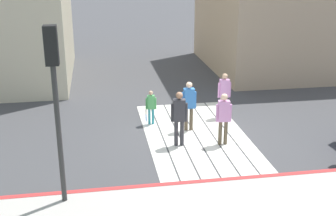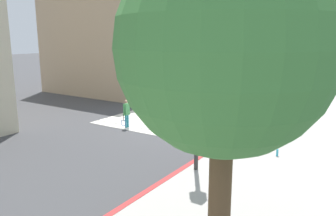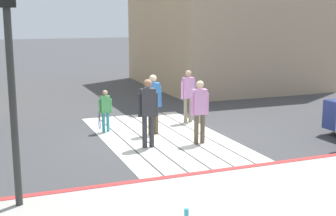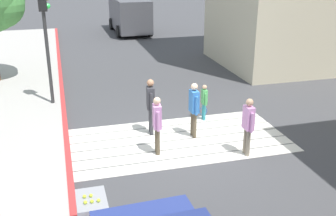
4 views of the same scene
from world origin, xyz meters
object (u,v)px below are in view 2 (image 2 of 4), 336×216
Objects in this scene: car_parked_near_curb at (260,93)px; pedestrian_teen_behind at (157,103)px; pedestrian_adult_side at (157,96)px; pedestrian_child_with_racket at (126,112)px; tennis_ball_cart at (261,102)px; pedestrian_adult_trailing at (192,103)px; water_bottle at (277,153)px; traffic_light_corner at (197,68)px; street_tree at (220,54)px; pedestrian_adult_lead at (173,107)px.

pedestrian_teen_behind reaches higher than car_parked_near_curb.
pedestrian_adult_side reaches higher than car_parked_near_curb.
pedestrian_teen_behind is (2.49, 6.64, 0.25)m from car_parked_near_curb.
car_parked_near_curb is 3.57× the size of pedestrian_child_with_racket.
pedestrian_adult_trailing reaches higher than tennis_ball_cart.
pedestrian_teen_behind reaches higher than water_bottle.
pedestrian_adult_trailing is 2.46m from pedestrian_adult_side.
traffic_light_corner is 5.98m from pedestrian_teen_behind.
tennis_ball_cart is at bearing -128.47° from pedestrian_child_with_racket.
water_bottle is 6.53m from pedestrian_child_with_racket.
traffic_light_corner is 4.16m from street_tree.
water_bottle is 0.13× the size of pedestrian_teen_behind.
car_parked_near_curb is 2.50× the size of pedestrian_adult_lead.
pedestrian_teen_behind is at bearing 50.01° from tennis_ball_cart.
car_parked_near_curb is at bearing -74.78° from street_tree.
pedestrian_adult_side is (7.32, -8.85, -2.67)m from street_tree.
street_tree is at bearing 105.22° from car_parked_near_curb.
water_bottle is at bearing 168.33° from pedestrian_adult_lead.
pedestrian_adult_lead is at bearing -162.22° from pedestrian_child_with_racket.
street_tree reaches higher than pedestrian_adult_lead.
traffic_light_corner is 2.43× the size of pedestrian_adult_lead.
tennis_ball_cart is 0.60× the size of pedestrian_teen_behind.
pedestrian_adult_lead is at bearing -11.67° from water_bottle.
pedestrian_teen_behind is at bearing 69.46° from car_parked_near_curb.
tennis_ball_cart is 0.62× the size of pedestrian_adult_side.
traffic_light_corner is 3.47× the size of pedestrian_child_with_racket.
pedestrian_adult_side is at bearing 29.77° from tennis_ball_cart.
pedestrian_child_with_racket is (7.05, -6.16, -2.95)m from street_tree.
traffic_light_corner is 2.56× the size of pedestrian_adult_trailing.
pedestrian_adult_trailing is at bearing -58.59° from street_tree.
car_parked_near_curb reaches higher than pedestrian_child_with_racket.
traffic_light_corner is 4.83m from pedestrian_adult_lead.
pedestrian_adult_side is 1.34× the size of pedestrian_child_with_racket.
pedestrian_adult_trailing reaches higher than pedestrian_adult_side.
pedestrian_adult_side is at bearing -23.98° from water_bottle.
street_tree reaches higher than pedestrian_adult_trailing.
street_tree reaches higher than tennis_ball_cart.
traffic_light_corner is at bearing 94.90° from tennis_ball_cart.
street_tree is at bearing 130.62° from pedestrian_teen_behind.
street_tree is 10.02m from pedestrian_teen_behind.
street_tree is 24.18× the size of water_bottle.
pedestrian_teen_behind is (1.19, -0.56, -0.03)m from pedestrian_adult_lead.
pedestrian_teen_behind is at bearing 124.12° from pedestrian_adult_side.
street_tree is 12.10m from tennis_ball_cart.
pedestrian_adult_side reaches higher than tennis_ball_cart.
pedestrian_adult_side is at bearing -46.59° from traffic_light_corner.
pedestrian_adult_side reaches higher than water_bottle.
pedestrian_child_with_racket is (2.08, 1.98, -0.28)m from pedestrian_adult_trailing.
tennis_ball_cart is 5.10m from pedestrian_adult_side.
traffic_light_corner reaches higher than car_parked_near_curb.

